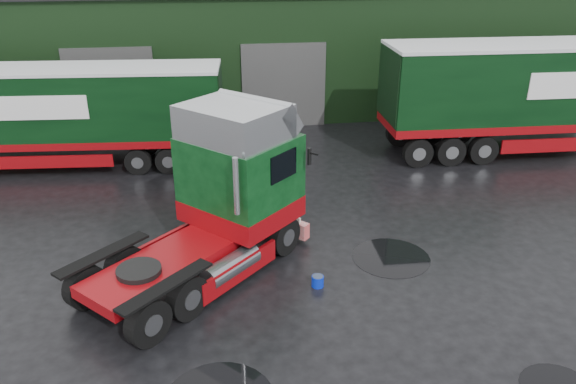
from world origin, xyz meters
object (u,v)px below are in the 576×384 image
(lorry_right, at_px, (546,98))
(wash_bucket, at_px, (318,281))
(trailer_left, at_px, (58,118))
(hero_tractor, at_px, (188,203))
(warehouse, at_px, (270,40))
(tree_back_b, at_px, (362,7))

(lorry_right, relative_size, wash_bucket, 54.75)
(trailer_left, bearing_deg, hero_tractor, -145.56)
(lorry_right, xyz_separation_m, wash_bucket, (-11.42, -8.95, -2.18))
(trailer_left, relative_size, lorry_right, 0.73)
(warehouse, bearing_deg, lorry_right, -46.44)
(wash_bucket, xyz_separation_m, tree_back_b, (8.96, 29.95, 3.60))
(hero_tractor, relative_size, trailer_left, 0.56)
(hero_tractor, xyz_separation_m, wash_bucket, (3.27, -0.89, -2.09))
(trailer_left, xyz_separation_m, wash_bucket, (8.54, -9.95, -1.86))
(lorry_right, bearing_deg, warehouse, -134.93)
(hero_tractor, bearing_deg, warehouse, 122.57)
(warehouse, distance_m, hero_tractor, 19.54)
(warehouse, relative_size, lorry_right, 1.82)
(warehouse, height_order, tree_back_b, tree_back_b)
(wash_bucket, bearing_deg, warehouse, 87.24)
(hero_tractor, bearing_deg, trailer_left, 165.27)
(lorry_right, relative_size, tree_back_b, 2.37)
(warehouse, bearing_deg, trailer_left, -133.53)
(tree_back_b, bearing_deg, warehouse, -128.66)
(lorry_right, height_order, wash_bucket, lorry_right)
(warehouse, height_order, hero_tractor, warehouse)
(hero_tractor, relative_size, lorry_right, 0.41)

